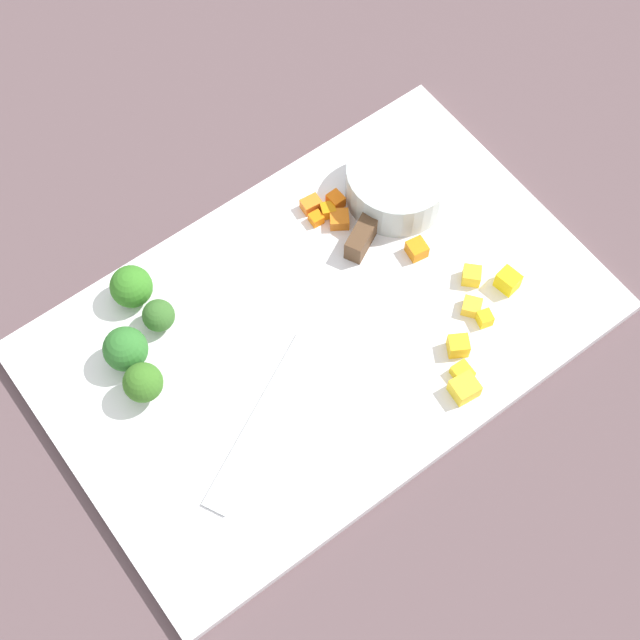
{
  "coord_description": "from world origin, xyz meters",
  "views": [
    {
      "loc": [
        0.23,
        0.3,
        0.78
      ],
      "look_at": [
        0.0,
        0.0,
        0.02
      ],
      "focal_mm": 54.64,
      "sensor_mm": 36.0,
      "label": 1
    }
  ],
  "objects": [
    {
      "name": "cutting_board",
      "position": [
        0.0,
        0.0,
        0.01
      ],
      "size": [
        0.49,
        0.31,
        0.01
      ],
      "primitive_type": "cube",
      "color": "white",
      "rests_on": "ground_plane"
    },
    {
      "name": "carrot_dice_3",
      "position": [
        -0.08,
        -0.09,
        0.02
      ],
      "size": [
        0.02,
        0.02,
        0.01
      ],
      "primitive_type": "cube",
      "rotation": [
        0.0,
        0.0,
        1.17
      ],
      "color": "orange",
      "rests_on": "cutting_board"
    },
    {
      "name": "carrot_dice_5",
      "position": [
        -0.11,
        -0.01,
        0.02
      ],
      "size": [
        0.02,
        0.02,
        0.01
      ],
      "primitive_type": "cube",
      "rotation": [
        0.0,
        0.0,
        2.98
      ],
      "color": "orange",
      "rests_on": "cutting_board"
    },
    {
      "name": "broccoli_floret_0",
      "position": [
        0.11,
        -0.08,
        0.03
      ],
      "size": [
        0.03,
        0.03,
        0.03
      ],
      "color": "#8DAC59",
      "rests_on": "cutting_board"
    },
    {
      "name": "pepper_dice_0",
      "position": [
        -0.14,
        0.04,
        0.02
      ],
      "size": [
        0.02,
        0.02,
        0.01
      ],
      "primitive_type": "cube",
      "rotation": [
        0.0,
        0.0,
        0.78
      ],
      "color": "yellow",
      "rests_on": "cutting_board"
    },
    {
      "name": "carrot_dice_4",
      "position": [
        -0.08,
        -0.07,
        0.02
      ],
      "size": [
        0.02,
        0.02,
        0.01
      ],
      "primitive_type": "cube",
      "rotation": [
        0.0,
        0.0,
        0.98
      ],
      "color": "orange",
      "rests_on": "cutting_board"
    },
    {
      "name": "chef_knife",
      "position": [
        -0.03,
        -0.02,
        0.02
      ],
      "size": [
        0.3,
        0.16,
        0.02
      ],
      "rotation": [
        0.0,
        0.0,
        0.47
      ],
      "color": "silver",
      "rests_on": "cutting_board"
    },
    {
      "name": "prep_bowl",
      "position": [
        -0.14,
        -0.07,
        0.03
      ],
      "size": [
        0.1,
        0.1,
        0.04
      ],
      "primitive_type": "cylinder",
      "color": "#B4BDBA",
      "rests_on": "cutting_board"
    },
    {
      "name": "carrot_dice_0",
      "position": [
        -0.07,
        -0.1,
        0.02
      ],
      "size": [
        0.02,
        0.01,
        0.01
      ],
      "primitive_type": "cube",
      "rotation": [
        0.0,
        0.0,
        3.03
      ],
      "color": "orange",
      "rests_on": "cutting_board"
    },
    {
      "name": "broccoli_floret_3",
      "position": [
        0.15,
        -0.07,
        0.03
      ],
      "size": [
        0.04,
        0.04,
        0.04
      ],
      "color": "#92B158",
      "rests_on": "cutting_board"
    },
    {
      "name": "carrot_dice_2",
      "position": [
        -0.09,
        -0.09,
        0.02
      ],
      "size": [
        0.01,
        0.02,
        0.01
      ],
      "primitive_type": "cube",
      "rotation": [
        0.0,
        0.0,
        0.05
      ],
      "color": "orange",
      "rests_on": "cutting_board"
    },
    {
      "name": "pepper_dice_4",
      "position": [
        -0.08,
        0.09,
        0.02
      ],
      "size": [
        0.02,
        0.02,
        0.02
      ],
      "primitive_type": "cube",
      "rotation": [
        0.0,
        0.0,
        1.04
      ],
      "color": "yellow",
      "rests_on": "cutting_board"
    },
    {
      "name": "pepper_dice_3",
      "position": [
        -0.16,
        0.07,
        0.02
      ],
      "size": [
        0.02,
        0.02,
        0.02
      ],
      "primitive_type": "cube",
      "rotation": [
        0.0,
        0.0,
        0.16
      ],
      "color": "yellow",
      "rests_on": "cutting_board"
    },
    {
      "name": "pepper_dice_1",
      "position": [
        -0.07,
        0.11,
        0.02
      ],
      "size": [
        0.02,
        0.02,
        0.01
      ],
      "primitive_type": "cube",
      "rotation": [
        0.0,
        0.0,
        3.1
      ],
      "color": "yellow",
      "rests_on": "cutting_board"
    },
    {
      "name": "pepper_dice_2",
      "position": [
        -0.12,
        0.08,
        0.02
      ],
      "size": [
        0.01,
        0.02,
        0.01
      ],
      "primitive_type": "cube",
      "rotation": [
        0.0,
        0.0,
        1.3
      ],
      "color": "yellow",
      "rests_on": "cutting_board"
    },
    {
      "name": "pepper_dice_6",
      "position": [
        -0.06,
        0.12,
        0.02
      ],
      "size": [
        0.02,
        0.02,
        0.02
      ],
      "primitive_type": "cube",
      "rotation": [
        0.0,
        0.0,
        3.03
      ],
      "color": "yellow",
      "rests_on": "cutting_board"
    },
    {
      "name": "carrot_dice_1",
      "position": [
        -0.06,
        -0.09,
        0.02
      ],
      "size": [
        0.01,
        0.01,
        0.01
      ],
      "primitive_type": "cube",
      "rotation": [
        0.0,
        0.0,
        3.08
      ],
      "color": "orange",
      "rests_on": "cutting_board"
    },
    {
      "name": "pepper_dice_5",
      "position": [
        -0.12,
        0.07,
        0.02
      ],
      "size": [
        0.02,
        0.02,
        0.01
      ],
      "primitive_type": "cube",
      "rotation": [
        0.0,
        0.0,
        0.66
      ],
      "color": "yellow",
      "rests_on": "cutting_board"
    },
    {
      "name": "broccoli_floret_1",
      "position": [
        0.16,
        -0.04,
        0.04
      ],
      "size": [
        0.03,
        0.03,
        0.04
      ],
      "color": "#83B169",
      "rests_on": "cutting_board"
    },
    {
      "name": "ground_plane",
      "position": [
        0.0,
        0.0,
        0.0
      ],
      "size": [
        4.0,
        4.0,
        0.0
      ],
      "primitive_type": "plane",
      "color": "#594649"
    },
    {
      "name": "broccoli_floret_2",
      "position": [
        0.12,
        -0.12,
        0.03
      ],
      "size": [
        0.04,
        0.04,
        0.04
      ],
      "color": "#85BF56",
      "rests_on": "cutting_board"
    }
  ]
}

